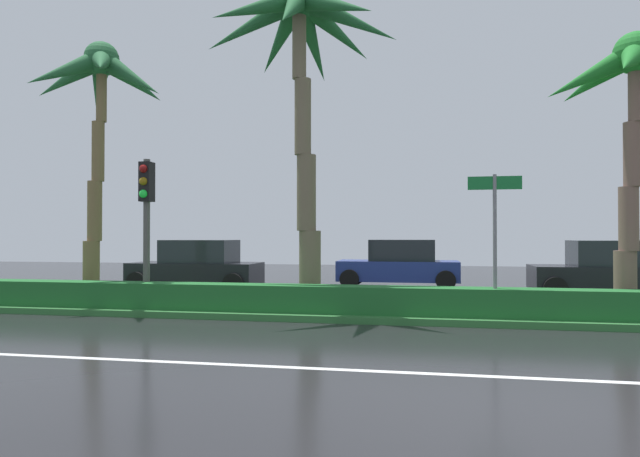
# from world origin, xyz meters

# --- Properties ---
(ground_plane) EXTENTS (90.00, 42.00, 0.10)m
(ground_plane) POSITION_xyz_m (0.00, 9.00, -0.05)
(ground_plane) COLOR black
(near_lane_divider_stripe) EXTENTS (81.00, 0.14, 0.01)m
(near_lane_divider_stripe) POSITION_xyz_m (0.00, 2.00, 0.00)
(near_lane_divider_stripe) COLOR white
(near_lane_divider_stripe) RESTS_ON ground_plane
(median_strip) EXTENTS (85.50, 4.00, 0.15)m
(median_strip) POSITION_xyz_m (0.00, 8.00, 0.07)
(median_strip) COLOR #2D6B33
(median_strip) RESTS_ON ground_plane
(median_hedge) EXTENTS (76.50, 0.70, 0.60)m
(median_hedge) POSITION_xyz_m (0.00, 6.60, 0.45)
(median_hedge) COLOR #1E6028
(median_hedge) RESTS_ON median_strip
(palm_tree_mid_left) EXTENTS (3.92, 3.84, 6.84)m
(palm_tree_mid_left) POSITION_xyz_m (-9.34, 7.71, 5.67)
(palm_tree_mid_left) COLOR brown
(palm_tree_mid_left) RESTS_ON median_strip
(palm_tree_centre_left) EXTENTS (4.91, 4.64, 7.88)m
(palm_tree_centre_left) POSITION_xyz_m (-3.80, 7.48, 6.43)
(palm_tree_centre_left) COLOR brown
(palm_tree_centre_left) RESTS_ON median_strip
(palm_tree_centre) EXTENTS (3.69, 3.54, 6.08)m
(palm_tree_centre) POSITION_xyz_m (3.53, 7.34, 4.96)
(palm_tree_centre) COLOR brown
(palm_tree_centre) RESTS_ON median_strip
(traffic_signal_median_left) EXTENTS (0.28, 0.43, 3.57)m
(traffic_signal_median_left) POSITION_xyz_m (-7.52, 6.83, 2.61)
(traffic_signal_median_left) COLOR #4C4C47
(traffic_signal_median_left) RESTS_ON median_strip
(street_name_sign) EXTENTS (1.10, 0.08, 3.00)m
(street_name_sign) POSITION_xyz_m (0.55, 6.56, 2.08)
(street_name_sign) COLOR slate
(street_name_sign) RESTS_ON median_strip
(car_in_traffic_leading) EXTENTS (4.30, 2.02, 1.72)m
(car_in_traffic_leading) POSITION_xyz_m (-8.44, 12.02, 0.83)
(car_in_traffic_leading) COLOR black
(car_in_traffic_leading) RESTS_ON ground_plane
(car_in_traffic_second) EXTENTS (4.30, 2.02, 1.72)m
(car_in_traffic_second) POSITION_xyz_m (-1.83, 14.71, 0.83)
(car_in_traffic_second) COLOR navy
(car_in_traffic_second) RESTS_ON ground_plane
(car_in_traffic_third) EXTENTS (4.30, 2.02, 1.72)m
(car_in_traffic_third) POSITION_xyz_m (4.46, 12.26, 0.83)
(car_in_traffic_third) COLOR black
(car_in_traffic_third) RESTS_ON ground_plane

